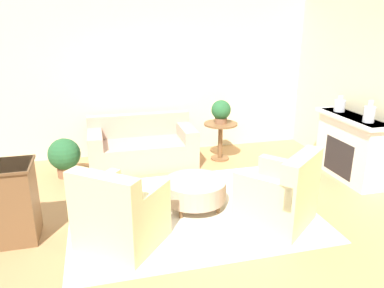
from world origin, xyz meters
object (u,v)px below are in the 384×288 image
at_px(couch, 142,147).
at_px(potted_plant_on_side_table, 221,111).
at_px(ottoman_table, 195,190).
at_px(potted_plant_floor, 64,156).
at_px(armchair_right, 281,197).
at_px(side_table, 220,134).
at_px(vase_mantel_far, 369,114).
at_px(armchair_left, 119,217).
at_px(vase_mantel_near, 340,105).

distance_m(couch, potted_plant_on_side_table, 1.53).
relative_size(couch, ottoman_table, 2.16).
bearing_deg(potted_plant_floor, potted_plant_on_side_table, 2.89).
distance_m(armchair_right, side_table, 2.35).
distance_m(couch, vase_mantel_far, 3.66).
distance_m(armchair_right, potted_plant_floor, 3.47).
bearing_deg(vase_mantel_far, potted_plant_on_side_table, 135.46).
xyz_separation_m(couch, armchair_left, (-0.57, -2.48, 0.06)).
bearing_deg(armchair_right, armchair_left, 180.00).
bearing_deg(side_table, couch, 174.92).
height_order(potted_plant_on_side_table, potted_plant_floor, potted_plant_on_side_table).
relative_size(side_table, vase_mantel_near, 2.67).
bearing_deg(ottoman_table, vase_mantel_far, 0.46).
relative_size(armchair_left, armchair_right, 1.00).
distance_m(ottoman_table, vase_mantel_far, 2.76).
relative_size(couch, potted_plant_on_side_table, 4.36).
height_order(armchair_right, potted_plant_on_side_table, potted_plant_on_side_table).
bearing_deg(vase_mantel_far, couch, 150.00).
bearing_deg(side_table, potted_plant_floor, -177.11).
xyz_separation_m(armchair_left, potted_plant_on_side_table, (1.97, 2.35, 0.54)).
xyz_separation_m(armchair_left, armchair_right, (1.96, 0.00, 0.00)).
bearing_deg(vase_mantel_near, couch, 160.51).
height_order(vase_mantel_near, vase_mantel_far, vase_mantel_far).
distance_m(armchair_left, armchair_right, 1.96).
relative_size(ottoman_table, potted_plant_on_side_table, 2.02).
height_order(ottoman_table, potted_plant_floor, potted_plant_floor).
relative_size(couch, vase_mantel_far, 5.71).
xyz_separation_m(vase_mantel_near, potted_plant_on_side_table, (-1.68, 0.97, -0.21)).
height_order(armchair_left, ottoman_table, armchair_left).
xyz_separation_m(armchair_right, side_table, (0.01, 2.35, 0.11)).
bearing_deg(vase_mantel_near, potted_plant_floor, 169.21).
distance_m(side_table, potted_plant_floor, 2.69).
height_order(side_table, potted_plant_on_side_table, potted_plant_on_side_table).
height_order(couch, vase_mantel_near, vase_mantel_near).
bearing_deg(potted_plant_on_side_table, potted_plant_floor, -177.11).
height_order(ottoman_table, vase_mantel_far, vase_mantel_far).
bearing_deg(ottoman_table, armchair_right, -36.39).
bearing_deg(vase_mantel_near, vase_mantel_far, -90.00).
height_order(couch, armchair_right, armchair_right).
height_order(couch, armchair_left, armchair_left).
height_order(armchair_right, vase_mantel_near, vase_mantel_near).
distance_m(ottoman_table, potted_plant_on_side_table, 2.02).
bearing_deg(armchair_left, vase_mantel_near, 20.70).
distance_m(side_table, potted_plant_on_side_table, 0.43).
distance_m(side_table, vase_mantel_far, 2.46).
height_order(armchair_right, vase_mantel_far, vase_mantel_far).
relative_size(armchair_right, ottoman_table, 1.35).
relative_size(armchair_left, potted_plant_floor, 1.77).
bearing_deg(potted_plant_on_side_table, armchair_right, -90.32).
relative_size(ottoman_table, vase_mantel_far, 2.64).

